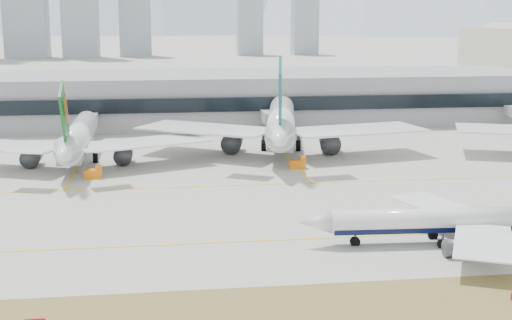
{
  "coord_description": "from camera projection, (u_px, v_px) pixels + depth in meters",
  "views": [
    {
      "loc": [
        -6.92,
        -105.05,
        33.13
      ],
      "look_at": [
        9.59,
        18.0,
        7.5
      ],
      "focal_mm": 50.0,
      "sensor_mm": 36.0,
      "label": 1
    }
  ],
  "objects": [
    {
      "name": "ground",
      "position": [
        210.0,
        233.0,
        109.57
      ],
      "size": [
        3000.0,
        3000.0,
        0.0
      ],
      "primitive_type": "plane",
      "color": "#9F9D95",
      "rests_on": "ground"
    },
    {
      "name": "taxiing_airliner",
      "position": [
        443.0,
        221.0,
        103.99
      ],
      "size": [
        41.61,
        36.13,
        13.98
      ],
      "rotation": [
        0.0,
        0.0,
        3.09
      ],
      "color": "white",
      "rests_on": "ground"
    },
    {
      "name": "widebody_eva",
      "position": [
        78.0,
        139.0,
        158.71
      ],
      "size": [
        59.01,
        57.49,
        21.03
      ],
      "rotation": [
        0.0,
        0.0,
        1.58
      ],
      "color": "white",
      "rests_on": "ground"
    },
    {
      "name": "widebody_cathay",
      "position": [
        281.0,
        124.0,
        172.89
      ],
      "size": [
        69.06,
        68.41,
        25.0
      ],
      "rotation": [
        0.0,
        0.0,
        1.39
      ],
      "color": "white",
      "rests_on": "ground"
    },
    {
      "name": "terminal",
      "position": [
        183.0,
        98.0,
        219.51
      ],
      "size": [
        280.0,
        43.1,
        15.0
      ],
      "color": "gray",
      "rests_on": "ground"
    },
    {
      "name": "gse_b",
      "position": [
        94.0,
        173.0,
        145.69
      ],
      "size": [
        3.55,
        2.0,
        2.6
      ],
      "color": "orange",
      "rests_on": "ground"
    },
    {
      "name": "gse_c",
      "position": [
        298.0,
        164.0,
        154.97
      ],
      "size": [
        3.55,
        2.0,
        2.6
      ],
      "color": "orange",
      "rests_on": "ground"
    }
  ]
}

